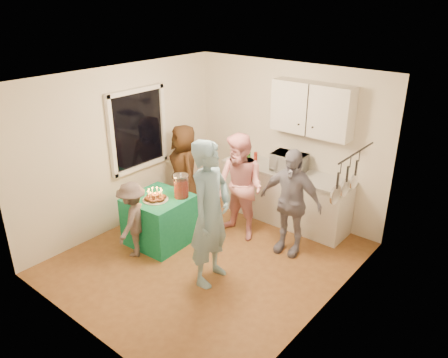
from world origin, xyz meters
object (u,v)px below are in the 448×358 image
Objects in this scene: counter at (284,197)px; woman_back_right at (290,202)px; man_birthday at (210,214)px; woman_back_center at (240,188)px; child_near_left at (133,220)px; punch_jar at (181,187)px; woman_back_left at (184,169)px; party_table at (160,220)px; microwave at (289,162)px.

woman_back_right reaches higher than counter.
woman_back_center is (-0.39, 1.14, -0.15)m from man_birthday.
man_birthday reaches higher than woman_back_center.
woman_back_right is 1.41× the size of child_near_left.
man_birthday is 1.22× the size of woman_back_right.
woman_back_right is at bearing 29.95° from punch_jar.
woman_back_left reaches higher than punch_jar.
child_near_left is (-1.27, -0.25, -0.42)m from man_birthday.
child_near_left is (-0.03, -0.48, 0.19)m from party_table.
party_table is 0.51m from child_near_left.
party_table is at bearing -129.74° from woman_back_center.
woman_back_left reaches higher than party_table.
woman_back_center reaches higher than microwave.
microwave reaches higher than child_near_left.
man_birthday is at bearing -114.80° from woman_back_right.
punch_jar is at bearing -117.77° from counter.
party_table is 1.17m from woman_back_left.
woman_back_left reaches higher than child_near_left.
child_near_left is (-1.69, -1.52, -0.24)m from woman_back_right.
party_table is 0.53× the size of woman_back_right.
woman_back_center reaches higher than woman_back_left.
child_near_left is at bearing -119.14° from woman_back_center.
microwave is at bearing 127.73° from child_near_left.
punch_jar is (-0.88, -1.58, -0.13)m from microwave.
microwave is 1.59× the size of punch_jar.
counter is 1.02m from woman_back_center.
woman_back_right reaches higher than child_near_left.
microwave is at bearing 117.62° from woman_back_right.
counter is 2.56m from child_near_left.
woman_back_right is at bearing -53.96° from counter.
punch_jar is 1.62m from woman_back_right.
woman_back_right is at bearing -61.03° from microwave.
woman_back_left is 2.09m from woman_back_right.
microwave is 0.27× the size of man_birthday.
woman_back_right is at bearing 31.98° from party_table.
party_table is 2.50× the size of punch_jar.
punch_jar reaches higher than party_table.
woman_back_left is (-1.57, -0.81, -0.27)m from microwave.
punch_jar is 0.85m from child_near_left.
child_near_left is at bearing -112.48° from punch_jar.
punch_jar is 0.21× the size of woman_back_right.
counter is 4.07× the size of microwave.
counter is at bearing 128.62° from child_near_left.
microwave reaches higher than punch_jar.
counter is 0.63m from microwave.
child_near_left is at bearing -46.27° from woman_back_left.
woman_back_left is at bearing 169.90° from child_near_left.
microwave is 1.79m from woman_back_left.
woman_back_right is 2.28m from child_near_left.
microwave is 0.64× the size of party_table.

